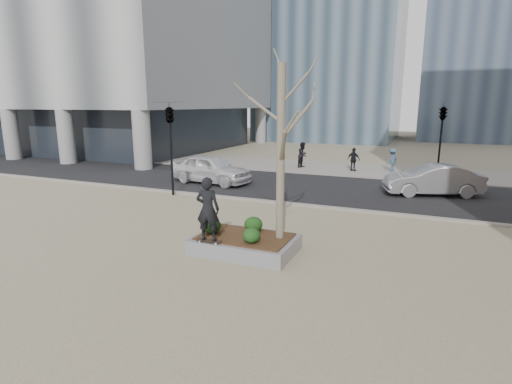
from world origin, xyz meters
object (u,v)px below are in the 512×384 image
at_px(planter, 245,244).
at_px(police_car, 211,169).
at_px(skateboard, 209,241).
at_px(skateboarder, 208,209).

xyz_separation_m(planter, police_car, (-6.24, 8.96, 0.60)).
height_order(planter, skateboard, skateboard).
bearing_deg(police_car, skateboarder, -143.08).
bearing_deg(planter, skateboard, -131.96).
distance_m(planter, police_car, 10.94).
relative_size(planter, police_car, 0.63).
bearing_deg(skateboard, planter, 45.20).
bearing_deg(police_car, planter, -137.34).
relative_size(skateboarder, police_car, 0.39).
bearing_deg(planter, skateboarder, -131.96).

